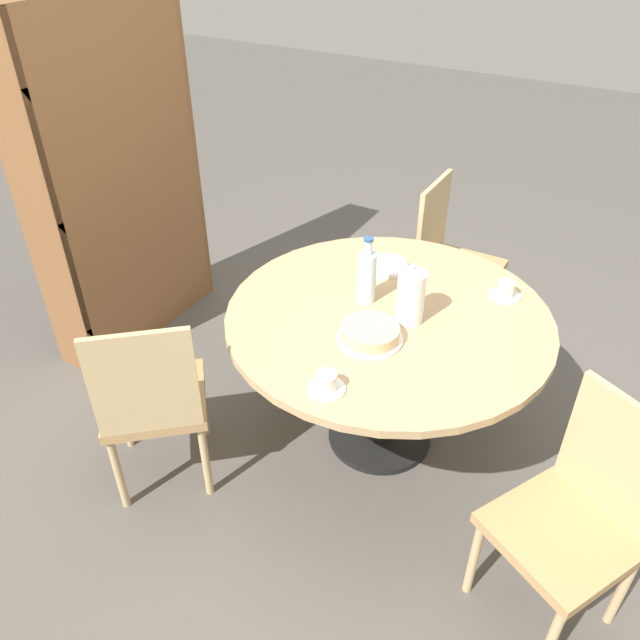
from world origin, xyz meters
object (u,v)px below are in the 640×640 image
at_px(bookshelf, 120,188).
at_px(water_bottle, 367,275).
at_px(chair_a, 578,515).
at_px(cake_main, 370,334).
at_px(cup_b, 505,291).
at_px(coffee_pot, 411,295).
at_px(chair_c, 153,400).
at_px(chair_b, 451,258).
at_px(cup_a, 326,383).

relative_size(bookshelf, water_bottle, 6.08).
distance_m(chair_a, water_bottle, 1.21).
bearing_deg(cake_main, cup_b, -32.70).
height_order(water_bottle, cup_b, water_bottle).
bearing_deg(bookshelf, cake_main, 77.99).
bearing_deg(chair_a, cup_b, 152.28).
height_order(chair_a, cup_b, chair_a).
height_order(coffee_pot, cake_main, coffee_pot).
relative_size(chair_c, cake_main, 3.47).
bearing_deg(coffee_pot, cake_main, 159.45).
distance_m(chair_a, chair_b, 1.73).
height_order(chair_b, cup_a, chair_b).
relative_size(cake_main, cup_a, 1.90).
height_order(chair_c, cup_b, chair_c).
xyz_separation_m(bookshelf, cake_main, (-0.35, -1.66, -0.12)).
relative_size(water_bottle, cake_main, 1.15).
distance_m(coffee_pot, water_bottle, 0.23).
relative_size(chair_a, cake_main, 3.47).
bearing_deg(chair_b, cup_a, -177.21).
distance_m(chair_c, coffee_pot, 1.14).
bearing_deg(coffee_pot, water_bottle, 79.12).
bearing_deg(cup_a, bookshelf, 67.22).
distance_m(chair_a, coffee_pot, 1.00).
xyz_separation_m(bookshelf, cup_b, (0.23, -2.03, -0.12)).
bearing_deg(cup_b, coffee_pot, 141.63).
bearing_deg(chair_b, chair_a, -145.59).
bearing_deg(cup_a, cup_b, -22.22).
distance_m(chair_c, water_bottle, 1.03).
xyz_separation_m(chair_a, cup_b, (0.80, 0.53, 0.28)).
distance_m(bookshelf, coffee_pot, 1.74).
xyz_separation_m(cup_a, cup_b, (0.92, -0.38, 0.00)).
distance_m(chair_b, cup_a, 1.58).
bearing_deg(water_bottle, cup_b, -57.47).
relative_size(cup_a, cup_b, 1.00).
bearing_deg(water_bottle, chair_c, 142.33).
bearing_deg(cake_main, chair_a, -103.96).
xyz_separation_m(water_bottle, cup_b, (0.33, -0.51, -0.09)).
relative_size(chair_c, cup_b, 6.58).
height_order(chair_b, coffee_pot, coffee_pot).
height_order(chair_a, coffee_pot, coffee_pot).
bearing_deg(coffee_pot, chair_a, -117.67).
distance_m(coffee_pot, cake_main, 0.24).
bearing_deg(water_bottle, coffee_pot, -100.88).
bearing_deg(cup_a, water_bottle, 13.24).
bearing_deg(cup_a, chair_b, 2.60).
xyz_separation_m(coffee_pot, cake_main, (-0.21, 0.08, -0.09)).
distance_m(chair_a, cup_a, 0.95).
bearing_deg(chair_c, cake_main, 173.81).
xyz_separation_m(chair_c, coffee_pot, (0.71, -0.81, 0.37)).
height_order(chair_a, bookshelf, bookshelf).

